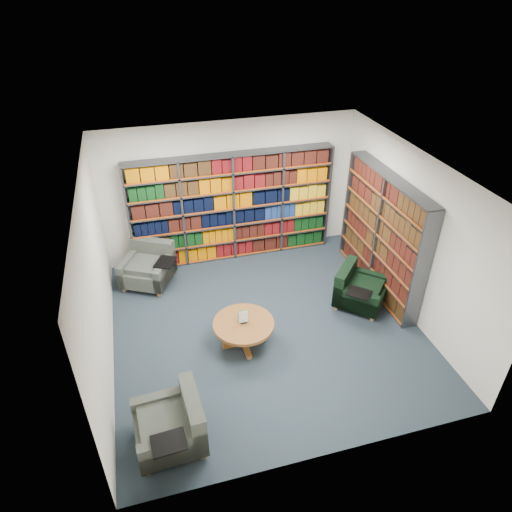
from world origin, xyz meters
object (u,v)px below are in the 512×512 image
object	(u,v)px
chair_green_right	(357,290)
chair_teal_left	(149,267)
chair_teal_front	(175,426)
coffee_table	(244,327)

from	to	relation	value
chair_green_right	chair_teal_left	bearing A→B (deg)	154.11
chair_green_right	chair_teal_front	xyz separation A→B (m)	(-3.46, -1.97, 0.01)
chair_green_right	coffee_table	distance (m)	2.25
chair_teal_front	coffee_table	bearing A→B (deg)	49.57
chair_teal_left	chair_teal_front	bearing A→B (deg)	-89.38
chair_teal_front	coffee_table	xyz separation A→B (m)	(1.26, 1.48, 0.06)
chair_green_right	chair_teal_front	size ratio (longest dim) A/B	1.12
coffee_table	chair_teal_left	bearing A→B (deg)	120.77
chair_teal_left	chair_green_right	size ratio (longest dim) A/B	1.02
chair_teal_left	coffee_table	size ratio (longest dim) A/B	1.18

